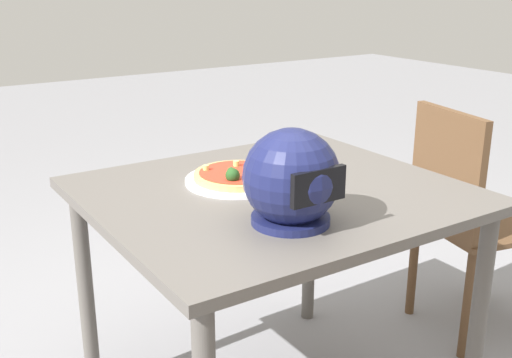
# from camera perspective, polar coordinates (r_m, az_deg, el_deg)

# --- Properties ---
(dining_table) EXTENTS (1.03, 0.93, 0.76)m
(dining_table) POSITION_cam_1_polar(r_m,az_deg,el_deg) (1.83, 1.65, -3.67)
(dining_table) COLOR #5B5651
(dining_table) RESTS_ON ground
(pizza_plate) EXTENTS (0.32, 0.32, 0.01)m
(pizza_plate) POSITION_cam_1_polar(r_m,az_deg,el_deg) (1.86, -1.62, -0.10)
(pizza_plate) COLOR white
(pizza_plate) RESTS_ON dining_table
(pizza) EXTENTS (0.27, 0.27, 0.06)m
(pizza) POSITION_cam_1_polar(r_m,az_deg,el_deg) (1.85, -1.55, 0.44)
(pizza) COLOR tan
(pizza) RESTS_ON pizza_plate
(motorcycle_helmet) EXTENTS (0.24, 0.24, 0.24)m
(motorcycle_helmet) POSITION_cam_1_polar(r_m,az_deg,el_deg) (1.52, 3.28, -0.03)
(motorcycle_helmet) COLOR #191E4C
(motorcycle_helmet) RESTS_ON dining_table
(chair_side) EXTENTS (0.48, 0.48, 0.90)m
(chair_side) POSITION_cam_1_polar(r_m,az_deg,el_deg) (2.47, 18.45, -2.82)
(chair_side) COLOR brown
(chair_side) RESTS_ON ground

